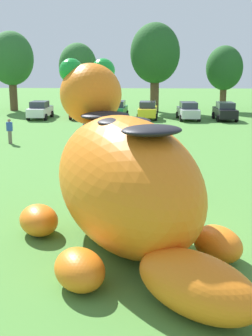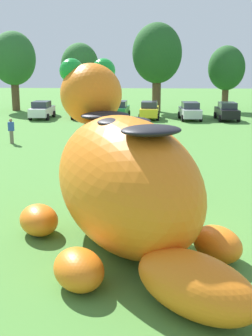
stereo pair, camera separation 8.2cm
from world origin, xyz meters
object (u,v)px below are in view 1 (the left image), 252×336
Objects in this scene: car_silver at (188,111)px; spectator_mid_field at (86,125)px; car_green at (117,109)px; car_red at (80,110)px; spectator_near_inflatable at (10,131)px; giant_inflatable_creature at (125,181)px; car_white at (40,110)px; car_black at (225,111)px; car_yellow at (148,110)px.

spectator_mid_field is (-8.59, -10.14, -0.01)m from car_silver.
car_green reaches higher than spectator_mid_field.
spectator_near_inflatable is (-2.88, -13.99, -0.01)m from car_red.
car_silver is (6.91, -1.02, 0.00)m from car_green.
car_white is (-9.66, 30.43, -1.20)m from giant_inflatable_creature.
giant_inflatable_creature is 31.24m from car_black.
car_black reaches higher than spectator_near_inflatable.
giant_inflatable_creature is 2.32× the size of car_black.
spectator_near_inflatable is (1.02, -13.42, -0.01)m from car_white.
car_yellow is 11.61m from spectator_mid_field.
car_white is 2.43× the size of spectator_mid_field.
car_white is 17.92m from car_black.
car_white is 1.00× the size of car_red.
spectator_near_inflatable is (-6.50, -14.22, -0.01)m from car_green.
giant_inflatable_creature is 2.30× the size of car_yellow.
car_black is at bearing -4.50° from car_yellow.
car_green is (7.51, 0.80, 0.00)m from car_white.
giant_inflatable_creature reaches higher than spectator_near_inflatable.
car_red is (3.90, 0.57, 0.00)m from car_white.
car_yellow is at bearing 66.13° from spectator_mid_field.
car_white is 11.89m from spectator_mid_field.
spectator_mid_field is at bearing -79.97° from car_red.
car_yellow is 2.44× the size of spectator_near_inflatable.
car_white is at bearing 107.62° from giant_inflatable_creature.
car_yellow is (0.86, 30.69, -1.20)m from giant_inflatable_creature.
giant_inflatable_creature is 5.62× the size of spectator_mid_field.
car_black is at bearing -3.66° from car_red.
giant_inflatable_creature reaches higher than car_green.
car_green is 6.98m from car_silver.
car_white is at bearing 178.96° from car_black.
car_silver reaches higher than spectator_mid_field.
spectator_mid_field is at bearing 32.43° from spectator_near_inflatable.
car_red is at bearing 78.36° from spectator_near_inflatable.
car_red is at bearing 100.03° from spectator_mid_field.
car_red is 1.00× the size of car_black.
car_yellow and car_silver have the same top height.
giant_inflatable_creature is at bearing -72.38° from car_white.
car_black is (8.25, 30.11, -1.20)m from giant_inflatable_creature.
giant_inflatable_creature is 2.29× the size of car_green.
car_black is at bearing -1.76° from car_silver.
car_yellow is at bearing -2.72° from car_red.
car_white and car_black have the same top height.
car_green is at bearing 93.94° from giant_inflatable_creature.
giant_inflatable_creature is 20.47m from spectator_mid_field.
car_yellow is 2.44× the size of spectator_mid_field.
car_white is at bearing -171.67° from car_red.
car_yellow is at bearing 173.05° from car_silver.
car_black is at bearing 37.76° from spectator_near_inflatable.
car_yellow is at bearing 55.17° from spectator_near_inflatable.
car_silver and car_black have the same top height.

